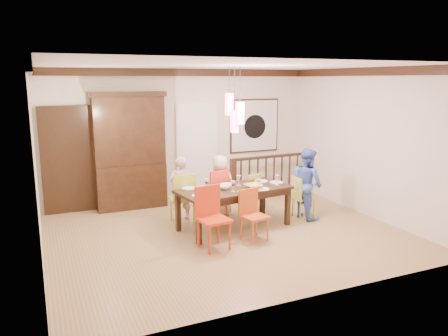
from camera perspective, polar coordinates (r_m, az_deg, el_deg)
name	(u,v)px	position (r m, az deg, el deg)	size (l,w,h in m)	color
floor	(227,234)	(7.79, 0.37, -8.57)	(6.00, 6.00, 0.00)	#967648
ceiling	(227,65)	(7.32, 0.40, 13.27)	(6.00, 6.00, 0.00)	white
wall_back	(181,136)	(9.73, -5.60, 4.23)	(6.00, 6.00, 0.00)	beige
wall_left	(35,167)	(6.80, -23.40, 0.17)	(5.00, 5.00, 0.00)	beige
wall_right	(366,143)	(9.05, 18.06, 3.16)	(5.00, 5.00, 0.00)	beige
crown_molding	(227,70)	(7.32, 0.40, 12.64)	(6.00, 5.00, 0.16)	black
panel_door	(68,162)	(9.30, -19.66, 0.77)	(1.04, 0.07, 2.24)	black
white_doorway	(197,153)	(9.87, -3.56, 2.02)	(0.97, 0.05, 2.22)	silver
painting	(254,126)	(10.37, 3.99, 5.54)	(1.25, 0.06, 1.25)	black
pendant_cluster	(234,113)	(7.65, 1.37, 7.25)	(0.27, 0.21, 1.14)	#FF4C80
dining_table	(234,193)	(7.89, 1.32, -3.26)	(2.15, 1.21, 0.75)	black
chair_far_left	(182,194)	(8.26, -5.51, -3.44)	(0.45, 0.45, 0.96)	#A6BB33
chair_far_mid	(214,189)	(8.59, -1.32, -2.82)	(0.51, 0.51, 0.96)	red
chair_far_right	(249,190)	(8.81, 3.34, -2.92)	(0.47, 0.47, 0.84)	#95B82E
chair_near_left	(214,214)	(6.94, -1.34, -6.08)	(0.51, 0.51, 1.01)	red
chair_near_mid	(255,212)	(7.35, 4.02, -5.79)	(0.46, 0.46, 0.86)	#C14F1A
chair_end_right	(304,194)	(8.69, 10.36, -3.39)	(0.39, 0.39, 0.82)	#AEB939
china_hutch	(130,151)	(9.27, -12.23, 2.21)	(1.54, 0.46, 2.43)	black
balustrade	(274,174)	(10.23, 6.54, -0.83)	(2.28, 0.19, 0.96)	black
person_far_left	(181,189)	(8.39, -5.70, -2.70)	(0.46, 0.30, 1.25)	beige
person_far_mid	(220,185)	(8.66, -0.51, -2.29)	(0.59, 0.39, 1.22)	beige
person_end_right	(307,183)	(8.64, 10.80, -1.97)	(0.67, 0.52, 1.38)	#4366BD
serving_bowl	(253,186)	(7.85, 3.86, -2.41)	(0.32, 0.32, 0.08)	gold
small_bowl	(224,187)	(7.80, 0.04, -2.54)	(0.21, 0.21, 0.06)	white
cup_left	(210,190)	(7.58, -1.87, -2.85)	(0.11, 0.11, 0.09)	silver
cup_right	(258,182)	(8.16, 4.47, -1.80)	(0.11, 0.11, 0.10)	silver
plate_far_left	(189,188)	(7.86, -4.64, -2.65)	(0.26, 0.26, 0.01)	white
plate_far_mid	(227,184)	(8.12, 0.40, -2.14)	(0.26, 0.26, 0.01)	white
plate_far_right	(261,181)	(8.40, 4.87, -1.73)	(0.26, 0.26, 0.01)	white
plate_near_left	(199,196)	(7.36, -3.22, -3.62)	(0.26, 0.26, 0.01)	white
plate_near_mid	(262,189)	(7.81, 5.00, -2.75)	(0.26, 0.26, 0.01)	white
plate_end_right	(277,182)	(8.34, 6.89, -1.87)	(0.26, 0.26, 0.01)	white
wine_glass_a	(207,184)	(7.76, -2.29, -2.14)	(0.08, 0.08, 0.19)	#590C19
wine_glass_b	(239,180)	(8.05, 1.93, -1.64)	(0.08, 0.08, 0.19)	silver
wine_glass_c	(233,186)	(7.61, 1.19, -2.41)	(0.08, 0.08, 0.19)	#590C19
wine_glass_d	(277,180)	(8.13, 6.96, -1.58)	(0.08, 0.08, 0.19)	silver
napkin	(242,192)	(7.56, 2.42, -3.20)	(0.18, 0.14, 0.01)	#D83359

